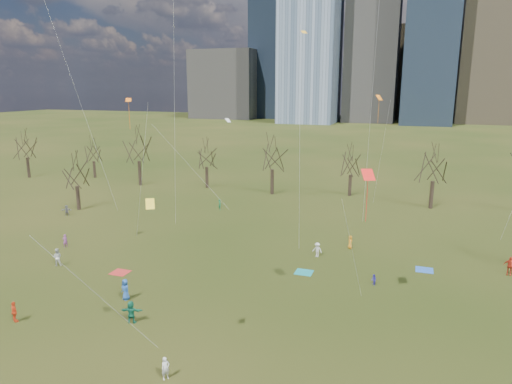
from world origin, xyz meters
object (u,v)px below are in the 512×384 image
(blanket_navy, at_px, (424,270))
(person_1, at_px, (166,368))
(blanket_teal, at_px, (304,272))
(person_0, at_px, (125,289))
(person_4, at_px, (14,312))
(blanket_crimson, at_px, (120,272))

(blanket_navy, bearing_deg, person_1, -123.13)
(blanket_navy, bearing_deg, blanket_teal, -157.96)
(blanket_teal, bearing_deg, person_1, -102.57)
(person_1, bearing_deg, person_0, 79.93)
(person_1, height_order, person_4, person_4)
(blanket_teal, height_order, person_4, person_4)
(blanket_crimson, distance_m, person_1, 17.51)
(blanket_crimson, bearing_deg, blanket_navy, 20.39)
(blanket_navy, relative_size, person_0, 0.91)
(person_1, bearing_deg, blanket_navy, 0.72)
(person_1, relative_size, person_4, 0.88)
(blanket_crimson, relative_size, person_1, 1.14)
(blanket_crimson, relative_size, person_0, 0.91)
(person_4, bearing_deg, blanket_teal, -112.05)
(blanket_teal, distance_m, person_4, 24.10)
(blanket_crimson, relative_size, person_4, 1.00)
(person_4, bearing_deg, blanket_crimson, -73.47)
(blanket_crimson, bearing_deg, person_4, -99.83)
(blanket_navy, bearing_deg, person_0, -147.88)
(person_0, height_order, person_4, person_0)
(blanket_navy, xyz_separation_m, person_1, (-14.73, -22.58, 0.69))
(blanket_teal, xyz_separation_m, person_4, (-18.01, -15.99, 0.79))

